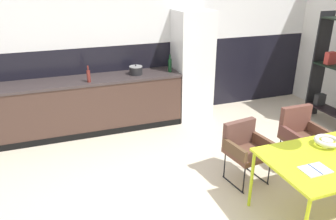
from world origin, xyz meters
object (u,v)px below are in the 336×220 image
(fruit_bowl, at_px, (327,141))
(bottle_oil_tall, at_px, (170,65))
(refrigerator_column, at_px, (192,66))
(armchair_near_window, at_px, (245,144))
(bottle_wine_green, at_px, (89,76))
(cooking_pot, at_px, (136,70))
(armchair_by_stool, at_px, (300,130))
(open_book, at_px, (315,170))
(open_shelf_unit, at_px, (335,71))

(fruit_bowl, relative_size, bottle_oil_tall, 0.91)
(refrigerator_column, bearing_deg, fruit_bowl, -82.99)
(armchair_near_window, bearing_deg, bottle_wine_green, -58.08)
(fruit_bowl, bearing_deg, cooking_pot, 116.16)
(fruit_bowl, xyz_separation_m, cooking_pot, (-1.38, 2.81, 0.18))
(armchair_by_stool, height_order, cooking_pot, cooking_pot)
(bottle_wine_green, bearing_deg, open_book, -60.20)
(bottle_oil_tall, bearing_deg, cooking_pot, 174.96)
(armchair_by_stool, xyz_separation_m, fruit_bowl, (-0.33, -0.75, 0.27))
(refrigerator_column, height_order, open_shelf_unit, refrigerator_column)
(armchair_near_window, relative_size, bottle_wine_green, 2.92)
(fruit_bowl, height_order, open_book, fruit_bowl)
(fruit_bowl, bearing_deg, bottle_wine_green, 129.39)
(armchair_near_window, relative_size, bottle_oil_tall, 2.55)
(armchair_near_window, relative_size, fruit_bowl, 2.81)
(bottle_oil_tall, bearing_deg, bottle_wine_green, -175.46)
(armchair_by_stool, xyz_separation_m, bottle_oil_tall, (-1.12, 2.01, 0.50))
(open_book, distance_m, open_shelf_unit, 3.06)
(refrigerator_column, height_order, bottle_oil_tall, refrigerator_column)
(refrigerator_column, distance_m, bottle_wine_green, 1.84)
(bottle_oil_tall, bearing_deg, open_book, -83.90)
(armchair_near_window, xyz_separation_m, cooking_pot, (-0.83, 2.10, 0.48))
(armchair_near_window, xyz_separation_m, fruit_bowl, (0.55, -0.71, 0.30))
(bottle_wine_green, bearing_deg, fruit_bowl, -50.61)
(armchair_by_stool, relative_size, open_shelf_unit, 0.44)
(open_book, xyz_separation_m, bottle_wine_green, (-1.71, 2.99, 0.26))
(fruit_bowl, bearing_deg, bottle_oil_tall, 106.05)
(armchair_near_window, xyz_separation_m, open_shelf_unit, (2.34, 1.01, 0.45))
(refrigerator_column, xyz_separation_m, cooking_pot, (-1.03, -0.02, 0.02))
(open_book, relative_size, bottle_wine_green, 1.04)
(open_book, xyz_separation_m, bottle_oil_tall, (-0.33, 3.10, 0.29))
(refrigerator_column, height_order, fruit_bowl, refrigerator_column)
(refrigerator_column, relative_size, bottle_oil_tall, 6.37)
(armchair_by_stool, relative_size, armchair_near_window, 1.08)
(armchair_near_window, height_order, bottle_oil_tall, bottle_oil_tall)
(armchair_near_window, relative_size, open_shelf_unit, 0.40)
(bottle_wine_green, bearing_deg, armchair_near_window, -50.06)
(armchair_by_stool, distance_m, cooking_pot, 2.72)
(fruit_bowl, distance_m, open_shelf_unit, 2.49)
(cooking_pot, xyz_separation_m, open_shelf_unit, (3.18, -1.10, -0.03))
(refrigerator_column, distance_m, bottle_oil_tall, 0.46)
(refrigerator_column, height_order, open_book, refrigerator_column)
(bottle_wine_green, bearing_deg, cooking_pot, 11.47)
(bottle_oil_tall, distance_m, open_shelf_unit, 2.79)
(armchair_by_stool, bearing_deg, fruit_bowl, 66.29)
(refrigerator_column, height_order, bottle_wine_green, refrigerator_column)
(open_shelf_unit, bearing_deg, armchair_near_window, -66.76)
(refrigerator_column, relative_size, open_book, 7.04)
(armchair_by_stool, height_order, fruit_bowl, armchair_by_stool)
(armchair_near_window, height_order, cooking_pot, cooking_pot)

